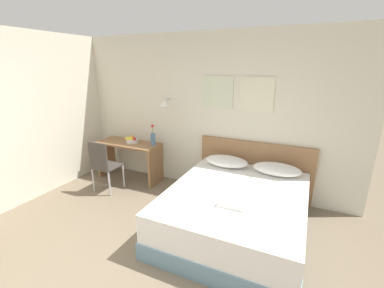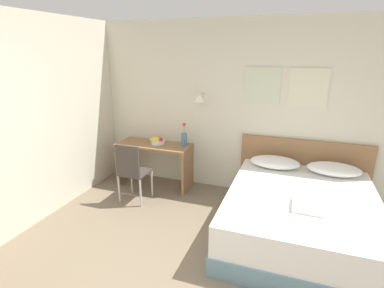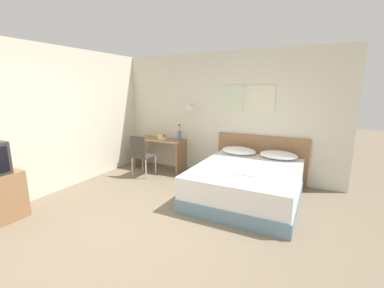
{
  "view_description": "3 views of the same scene",
  "coord_description": "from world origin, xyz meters",
  "px_view_note": "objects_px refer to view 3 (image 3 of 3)",
  "views": [
    {
      "loc": [
        1.75,
        -1.05,
        2.12
      ],
      "look_at": [
        0.28,
        2.13,
        1.05
      ],
      "focal_mm": 24.0,
      "sensor_mm": 36.0,
      "label": 1
    },
    {
      "loc": [
        0.87,
        -1.52,
        2.19
      ],
      "look_at": [
        -0.45,
        2.17,
        0.96
      ],
      "focal_mm": 28.0,
      "sensor_mm": 36.0,
      "label": 2
    },
    {
      "loc": [
        2.08,
        -2.29,
        1.89
      ],
      "look_at": [
        -0.01,
        1.83,
        0.89
      ],
      "focal_mm": 24.0,
      "sensor_mm": 36.0,
      "label": 3
    }
  ],
  "objects_px": {
    "desk": "(160,148)",
    "flower_vase": "(179,135)",
    "fruit_bowl": "(162,137)",
    "desk_chair": "(141,153)",
    "pillow_right": "(278,155)",
    "bed": "(247,183)",
    "pillow_left": "(239,151)",
    "folded_towel_near_foot": "(246,171)",
    "headboard": "(260,158)"
  },
  "relations": [
    {
      "from": "pillow_left",
      "to": "desk",
      "type": "height_order",
      "value": "pillow_left"
    },
    {
      "from": "desk",
      "to": "flower_vase",
      "type": "distance_m",
      "value": 0.62
    },
    {
      "from": "bed",
      "to": "pillow_left",
      "type": "xyz_separation_m",
      "value": [
        -0.39,
        0.78,
        0.37
      ]
    },
    {
      "from": "pillow_left",
      "to": "desk_chair",
      "type": "distance_m",
      "value": 2.08
    },
    {
      "from": "desk",
      "to": "desk_chair",
      "type": "xyz_separation_m",
      "value": [
        -0.05,
        -0.64,
        0.02
      ]
    },
    {
      "from": "headboard",
      "to": "desk_chair",
      "type": "distance_m",
      "value": 2.54
    },
    {
      "from": "folded_towel_near_foot",
      "to": "fruit_bowl",
      "type": "relative_size",
      "value": 1.32
    },
    {
      "from": "folded_towel_near_foot",
      "to": "desk_chair",
      "type": "height_order",
      "value": "desk_chair"
    },
    {
      "from": "pillow_right",
      "to": "folded_towel_near_foot",
      "type": "distance_m",
      "value": 1.13
    },
    {
      "from": "flower_vase",
      "to": "fruit_bowl",
      "type": "bearing_deg",
      "value": -175.33
    },
    {
      "from": "headboard",
      "to": "desk",
      "type": "distance_m",
      "value": 2.33
    },
    {
      "from": "bed",
      "to": "pillow_right",
      "type": "bearing_deg",
      "value": 63.46
    },
    {
      "from": "headboard",
      "to": "flower_vase",
      "type": "xyz_separation_m",
      "value": [
        -1.8,
        -0.23,
        0.39
      ]
    },
    {
      "from": "pillow_left",
      "to": "flower_vase",
      "type": "distance_m",
      "value": 1.43
    },
    {
      "from": "bed",
      "to": "desk",
      "type": "relative_size",
      "value": 1.68
    },
    {
      "from": "fruit_bowl",
      "to": "flower_vase",
      "type": "height_order",
      "value": "flower_vase"
    },
    {
      "from": "bed",
      "to": "folded_towel_near_foot",
      "type": "height_order",
      "value": "folded_towel_near_foot"
    },
    {
      "from": "desk_chair",
      "to": "folded_towel_near_foot",
      "type": "bearing_deg",
      "value": -9.91
    },
    {
      "from": "pillow_left",
      "to": "pillow_right",
      "type": "relative_size",
      "value": 1.0
    },
    {
      "from": "pillow_right",
      "to": "desk",
      "type": "distance_m",
      "value": 2.7
    },
    {
      "from": "headboard",
      "to": "bed",
      "type": "bearing_deg",
      "value": -90.0
    },
    {
      "from": "headboard",
      "to": "folded_towel_near_foot",
      "type": "height_order",
      "value": "headboard"
    },
    {
      "from": "desk",
      "to": "bed",
      "type": "bearing_deg",
      "value": -18.17
    },
    {
      "from": "pillow_left",
      "to": "folded_towel_near_foot",
      "type": "xyz_separation_m",
      "value": [
        0.45,
        -1.08,
        -0.05
      ]
    },
    {
      "from": "pillow_right",
      "to": "flower_vase",
      "type": "distance_m",
      "value": 2.2
    },
    {
      "from": "pillow_right",
      "to": "folded_towel_near_foot",
      "type": "height_order",
      "value": "pillow_right"
    },
    {
      "from": "pillow_right",
      "to": "desk_chair",
      "type": "bearing_deg",
      "value": -166.49
    },
    {
      "from": "headboard",
      "to": "desk",
      "type": "relative_size",
      "value": 1.51
    },
    {
      "from": "headboard",
      "to": "flower_vase",
      "type": "height_order",
      "value": "flower_vase"
    },
    {
      "from": "fruit_bowl",
      "to": "flower_vase",
      "type": "xyz_separation_m",
      "value": [
        0.45,
        0.04,
        0.08
      ]
    },
    {
      "from": "desk",
      "to": "fruit_bowl",
      "type": "bearing_deg",
      "value": 28.12
    },
    {
      "from": "headboard",
      "to": "desk",
      "type": "xyz_separation_m",
      "value": [
        -2.31,
        -0.3,
        0.04
      ]
    },
    {
      "from": "pillow_left",
      "to": "desk_chair",
      "type": "relative_size",
      "value": 0.76
    },
    {
      "from": "desk_chair",
      "to": "pillow_right",
      "type": "bearing_deg",
      "value": 13.51
    },
    {
      "from": "pillow_right",
      "to": "fruit_bowl",
      "type": "distance_m",
      "value": 2.64
    },
    {
      "from": "bed",
      "to": "pillow_left",
      "type": "distance_m",
      "value": 0.94
    },
    {
      "from": "pillow_left",
      "to": "flower_vase",
      "type": "xyz_separation_m",
      "value": [
        -1.41,
        0.05,
        0.21
      ]
    },
    {
      "from": "desk_chair",
      "to": "desk",
      "type": "bearing_deg",
      "value": 85.63
    },
    {
      "from": "pillow_left",
      "to": "folded_towel_near_foot",
      "type": "distance_m",
      "value": 1.17
    },
    {
      "from": "bed",
      "to": "fruit_bowl",
      "type": "relative_size",
      "value": 8.22
    },
    {
      "from": "folded_towel_near_foot",
      "to": "desk",
      "type": "height_order",
      "value": "desk"
    },
    {
      "from": "pillow_right",
      "to": "desk",
      "type": "relative_size",
      "value": 0.57
    },
    {
      "from": "pillow_right",
      "to": "flower_vase",
      "type": "xyz_separation_m",
      "value": [
        -2.19,
        0.05,
        0.21
      ]
    },
    {
      "from": "pillow_left",
      "to": "flower_vase",
      "type": "bearing_deg",
      "value": 177.95
    },
    {
      "from": "folded_towel_near_foot",
      "to": "desk",
      "type": "relative_size",
      "value": 0.27
    },
    {
      "from": "pillow_left",
      "to": "headboard",
      "type": "bearing_deg",
      "value": 35.62
    },
    {
      "from": "folded_towel_near_foot",
      "to": "flower_vase",
      "type": "bearing_deg",
      "value": 148.68
    },
    {
      "from": "desk",
      "to": "folded_towel_near_foot",
      "type": "bearing_deg",
      "value": -24.2
    },
    {
      "from": "fruit_bowl",
      "to": "flower_vase",
      "type": "bearing_deg",
      "value": 4.67
    },
    {
      "from": "pillow_right",
      "to": "desk",
      "type": "bearing_deg",
      "value": -179.63
    }
  ]
}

